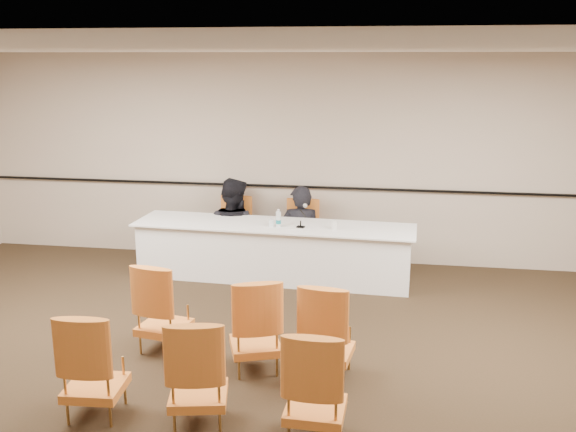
% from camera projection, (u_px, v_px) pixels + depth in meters
% --- Properties ---
extents(floor, '(10.00, 10.00, 0.00)m').
position_uv_depth(floor, '(249.00, 393.00, 5.78)').
color(floor, black).
rests_on(floor, ground).
extents(ceiling, '(10.00, 10.00, 0.00)m').
position_uv_depth(ceiling, '(243.00, 49.00, 5.05)').
color(ceiling, white).
rests_on(ceiling, ground).
extents(wall_back, '(10.00, 0.04, 3.00)m').
position_uv_depth(wall_back, '(308.00, 159.00, 9.24)').
color(wall_back, '#C3B099').
rests_on(wall_back, ground).
extents(wall_rail, '(9.80, 0.04, 0.03)m').
position_uv_depth(wall_rail, '(308.00, 187.00, 9.30)').
color(wall_rail, black).
rests_on(wall_rail, wall_back).
extents(panel_table, '(3.81, 1.03, 0.76)m').
position_uv_depth(panel_table, '(274.00, 251.00, 8.68)').
color(panel_table, white).
rests_on(panel_table, ground).
extents(panelist_main, '(0.65, 0.47, 1.66)m').
position_uv_depth(panelist_main, '(300.00, 242.00, 9.17)').
color(panelist_main, black).
rests_on(panelist_main, ground).
extents(panelist_main_chair, '(0.52, 0.52, 0.95)m').
position_uv_depth(panelist_main_chair, '(300.00, 234.00, 9.14)').
color(panelist_main_chair, orange).
rests_on(panelist_main_chair, ground).
extents(panelist_second, '(1.01, 0.90, 1.73)m').
position_uv_depth(panelist_second, '(233.00, 236.00, 9.36)').
color(panelist_second, black).
rests_on(panelist_second, ground).
extents(panelist_second_chair, '(0.52, 0.52, 0.95)m').
position_uv_depth(panelist_second_chair, '(233.00, 231.00, 9.33)').
color(panelist_second_chair, orange).
rests_on(panelist_second_chair, ground).
extents(papers, '(0.34, 0.28, 0.00)m').
position_uv_depth(papers, '(298.00, 227.00, 8.44)').
color(papers, white).
rests_on(papers, panel_table).
extents(microphone, '(0.15, 0.23, 0.30)m').
position_uv_depth(microphone, '(301.00, 217.00, 8.38)').
color(microphone, black).
rests_on(microphone, panel_table).
extents(water_bottle, '(0.09, 0.09, 0.23)m').
position_uv_depth(water_bottle, '(278.00, 218.00, 8.45)').
color(water_bottle, '#187B84').
rests_on(water_bottle, panel_table).
extents(drinking_glass, '(0.08, 0.08, 0.10)m').
position_uv_depth(drinking_glass, '(271.00, 223.00, 8.46)').
color(drinking_glass, white).
rests_on(drinking_glass, panel_table).
extents(coffee_cup, '(0.10, 0.10, 0.12)m').
position_uv_depth(coffee_cup, '(334.00, 225.00, 8.32)').
color(coffee_cup, white).
rests_on(coffee_cup, panel_table).
extents(aud_chair_front_left, '(0.58, 0.58, 0.95)m').
position_uv_depth(aud_chair_front_left, '(163.00, 306.00, 6.52)').
color(aud_chair_front_left, orange).
rests_on(aud_chair_front_left, ground).
extents(aud_chair_front_mid, '(0.64, 0.64, 0.95)m').
position_uv_depth(aud_chair_front_mid, '(255.00, 324.00, 6.10)').
color(aud_chair_front_mid, orange).
rests_on(aud_chair_front_mid, ground).
extents(aud_chair_front_right, '(0.56, 0.56, 0.95)m').
position_uv_depth(aud_chair_front_right, '(327.00, 329.00, 5.97)').
color(aud_chair_front_right, orange).
rests_on(aud_chair_front_right, ground).
extents(aud_chair_back_left, '(0.54, 0.54, 0.95)m').
position_uv_depth(aud_chair_back_left, '(94.00, 363.00, 5.32)').
color(aud_chair_back_left, orange).
rests_on(aud_chair_back_left, ground).
extents(aud_chair_back_mid, '(0.59, 0.59, 0.95)m').
position_uv_depth(aud_chair_back_mid, '(198.00, 370.00, 5.20)').
color(aud_chair_back_mid, orange).
rests_on(aud_chair_back_mid, ground).
extents(aud_chair_back_right, '(0.51, 0.51, 0.95)m').
position_uv_depth(aud_chair_back_right, '(316.00, 383.00, 4.99)').
color(aud_chair_back_right, orange).
rests_on(aud_chair_back_right, ground).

